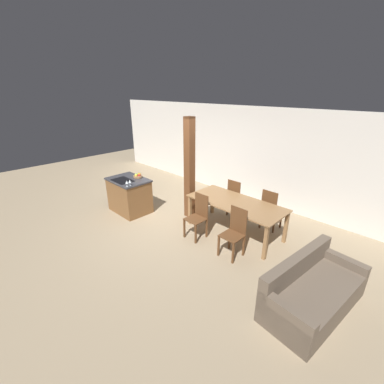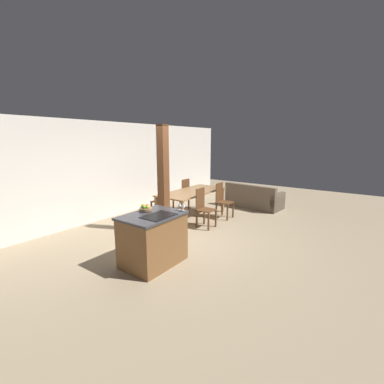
{
  "view_description": "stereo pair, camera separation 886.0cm",
  "coord_description": "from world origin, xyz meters",
  "px_view_note": "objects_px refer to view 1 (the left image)",
  "views": [
    {
      "loc": [
        4.4,
        -3.66,
        3.14
      ],
      "look_at": [
        0.6,
        0.2,
        0.95
      ],
      "focal_mm": 24.0,
      "sensor_mm": 36.0,
      "label": 1
    },
    {
      "loc": [
        -4.4,
        -3.36,
        2.2
      ],
      "look_at": [
        0.6,
        0.2,
        0.95
      ],
      "focal_mm": 24.0,
      "sensor_mm": 36.0,
      "label": 2
    }
  ],
  "objects_px": {
    "wine_glass_near": "(127,182)",
    "couch": "(312,292)",
    "timber_post": "(189,170)",
    "wine_glass_middle": "(130,181)",
    "dining_chair_near_right": "(234,232)",
    "dining_chair_near_left": "(198,215)",
    "kitchen_island": "(130,195)",
    "dining_chair_far_right": "(270,209)",
    "dining_chair_far_left": "(236,197)",
    "dining_table": "(236,206)",
    "fruit_bowl": "(138,176)"
  },
  "relations": [
    {
      "from": "dining_table",
      "to": "dining_chair_near_right",
      "type": "distance_m",
      "value": 0.88
    },
    {
      "from": "dining_chair_far_left",
      "to": "timber_post",
      "type": "bearing_deg",
      "value": 44.35
    },
    {
      "from": "kitchen_island",
      "to": "dining_chair_far_right",
      "type": "xyz_separation_m",
      "value": [
        3.2,
        1.78,
        0.05
      ]
    },
    {
      "from": "kitchen_island",
      "to": "dining_chair_near_left",
      "type": "relative_size",
      "value": 1.1
    },
    {
      "from": "timber_post",
      "to": "dining_table",
      "type": "bearing_deg",
      "value": 5.28
    },
    {
      "from": "fruit_bowl",
      "to": "dining_chair_far_right",
      "type": "relative_size",
      "value": 0.24
    },
    {
      "from": "dining_chair_far_left",
      "to": "timber_post",
      "type": "relative_size",
      "value": 0.39
    },
    {
      "from": "dining_chair_near_right",
      "to": "couch",
      "type": "bearing_deg",
      "value": -9.25
    },
    {
      "from": "wine_glass_middle",
      "to": "dining_chair_near_right",
      "type": "height_order",
      "value": "wine_glass_middle"
    },
    {
      "from": "wine_glass_near",
      "to": "timber_post",
      "type": "xyz_separation_m",
      "value": [
        0.88,
        1.26,
        0.23
      ]
    },
    {
      "from": "wine_glass_near",
      "to": "dining_chair_near_right",
      "type": "xyz_separation_m",
      "value": [
        2.73,
        0.68,
        -0.52
      ]
    },
    {
      "from": "dining_chair_near_right",
      "to": "couch",
      "type": "xyz_separation_m",
      "value": [
        1.66,
        -0.27,
        -0.25
      ]
    },
    {
      "from": "dining_chair_far_right",
      "to": "couch",
      "type": "xyz_separation_m",
      "value": [
        1.66,
        -1.69,
        -0.25
      ]
    },
    {
      "from": "dining_chair_near_right",
      "to": "dining_chair_far_left",
      "type": "xyz_separation_m",
      "value": [
        -0.99,
        1.42,
        0.0
      ]
    },
    {
      "from": "dining_chair_near_left",
      "to": "couch",
      "type": "distance_m",
      "value": 2.67
    },
    {
      "from": "wine_glass_middle",
      "to": "dining_chair_far_left",
      "type": "height_order",
      "value": "wine_glass_middle"
    },
    {
      "from": "wine_glass_middle",
      "to": "dining_chair_near_left",
      "type": "relative_size",
      "value": 0.15
    },
    {
      "from": "dining_chair_near_left",
      "to": "couch",
      "type": "bearing_deg",
      "value": -5.82
    },
    {
      "from": "wine_glass_near",
      "to": "dining_chair_far_left",
      "type": "xyz_separation_m",
      "value": [
        1.74,
        2.1,
        -0.52
      ]
    },
    {
      "from": "wine_glass_middle",
      "to": "dining_table",
      "type": "xyz_separation_m",
      "value": [
        2.23,
        1.3,
        -0.35
      ]
    },
    {
      "from": "fruit_bowl",
      "to": "dining_chair_far_right",
      "type": "distance_m",
      "value": 3.49
    },
    {
      "from": "timber_post",
      "to": "kitchen_island",
      "type": "bearing_deg",
      "value": -145.29
    },
    {
      "from": "kitchen_island",
      "to": "dining_table",
      "type": "xyz_separation_m",
      "value": [
        2.71,
        1.07,
        0.22
      ]
    },
    {
      "from": "kitchen_island",
      "to": "timber_post",
      "type": "bearing_deg",
      "value": 34.71
    },
    {
      "from": "kitchen_island",
      "to": "dining_chair_near_right",
      "type": "distance_m",
      "value": 3.22
    },
    {
      "from": "wine_glass_middle",
      "to": "dining_table",
      "type": "distance_m",
      "value": 2.61
    },
    {
      "from": "wine_glass_middle",
      "to": "dining_chair_near_left",
      "type": "distance_m",
      "value": 1.91
    },
    {
      "from": "dining_table",
      "to": "timber_post",
      "type": "xyz_separation_m",
      "value": [
        -1.35,
        -0.12,
        0.59
      ]
    },
    {
      "from": "dining_chair_far_left",
      "to": "wine_glass_near",
      "type": "bearing_deg",
      "value": 50.4
    },
    {
      "from": "dining_chair_far_left",
      "to": "dining_chair_far_right",
      "type": "bearing_deg",
      "value": -180.0
    },
    {
      "from": "dining_chair_near_left",
      "to": "dining_chair_near_right",
      "type": "relative_size",
      "value": 1.0
    },
    {
      "from": "dining_chair_near_left",
      "to": "dining_chair_far_left",
      "type": "bearing_deg",
      "value": 90.0
    },
    {
      "from": "fruit_bowl",
      "to": "dining_table",
      "type": "xyz_separation_m",
      "value": [
        2.62,
        0.81,
        -0.29
      ]
    },
    {
      "from": "wine_glass_middle",
      "to": "timber_post",
      "type": "distance_m",
      "value": 1.49
    },
    {
      "from": "wine_glass_near",
      "to": "couch",
      "type": "height_order",
      "value": "wine_glass_near"
    },
    {
      "from": "kitchen_island",
      "to": "wine_glass_middle",
      "type": "relative_size",
      "value": 7.4
    },
    {
      "from": "dining_chair_far_right",
      "to": "couch",
      "type": "relative_size",
      "value": 0.54
    },
    {
      "from": "dining_chair_near_left",
      "to": "fruit_bowl",
      "type": "bearing_deg",
      "value": -177.27
    },
    {
      "from": "dining_chair_near_right",
      "to": "dining_chair_near_left",
      "type": "bearing_deg",
      "value": 180.0
    },
    {
      "from": "wine_glass_near",
      "to": "dining_chair_near_left",
      "type": "relative_size",
      "value": 0.15
    },
    {
      "from": "dining_table",
      "to": "dining_chair_far_left",
      "type": "xyz_separation_m",
      "value": [
        -0.49,
        0.71,
        -0.17
      ]
    },
    {
      "from": "wine_glass_middle",
      "to": "dining_chair_near_right",
      "type": "bearing_deg",
      "value": 12.26
    },
    {
      "from": "dining_chair_far_left",
      "to": "fruit_bowl",
      "type": "bearing_deg",
      "value": 35.69
    },
    {
      "from": "couch",
      "to": "wine_glass_near",
      "type": "bearing_deg",
      "value": 101.82
    },
    {
      "from": "kitchen_island",
      "to": "dining_chair_far_right",
      "type": "distance_m",
      "value": 3.66
    },
    {
      "from": "couch",
      "to": "timber_post",
      "type": "bearing_deg",
      "value": 82.74
    },
    {
      "from": "dining_table",
      "to": "couch",
      "type": "distance_m",
      "value": 2.4
    },
    {
      "from": "dining_chair_near_left",
      "to": "wine_glass_middle",
      "type": "bearing_deg",
      "value": -161.18
    },
    {
      "from": "dining_table",
      "to": "wine_glass_middle",
      "type": "bearing_deg",
      "value": -149.7
    },
    {
      "from": "kitchen_island",
      "to": "wine_glass_middle",
      "type": "height_order",
      "value": "wine_glass_middle"
    }
  ]
}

